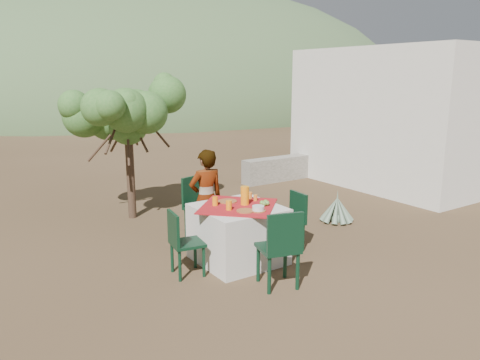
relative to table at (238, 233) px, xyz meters
name	(u,v)px	position (x,y,z in m)	size (l,w,h in m)	color
ground	(247,254)	(0.23, 0.14, -0.38)	(160.00, 160.00, 0.00)	#3C2D1B
table	(238,233)	(0.00, 0.00, 0.00)	(1.30, 1.30, 0.76)	silver
chair_far	(198,204)	(0.03, 1.15, 0.14)	(0.52, 0.52, 0.93)	black
chair_near	(281,246)	(-0.05, -0.96, 0.14)	(0.53, 0.53, 0.94)	black
chair_left	(182,240)	(-0.83, -0.02, 0.08)	(0.43, 0.43, 0.82)	black
chair_right	(292,218)	(0.87, -0.06, 0.08)	(0.40, 0.40, 0.82)	black
person	(206,199)	(-0.07, 0.72, 0.33)	(0.52, 0.34, 1.42)	#8C6651
shrub_tree	(130,120)	(-0.40, 2.70, 1.31)	(1.82, 1.78, 2.14)	#4B3325
agave	(337,210)	(2.33, 0.50, -0.18)	(0.58, 0.56, 0.61)	slate
guesthouse	(405,116)	(5.83, 1.94, 1.12)	(3.20, 4.20, 3.00)	silver
stone_wall	(291,167)	(3.83, 3.54, -0.10)	(2.60, 0.35, 0.55)	gray
hill_near_right	(131,102)	(12.23, 36.14, -0.38)	(48.00, 48.00, 20.00)	#395630
hill_far_right	(224,94)	(28.23, 46.14, -0.38)	(36.00, 36.00, 14.00)	slate
plate_far	(227,201)	(-0.01, 0.24, 0.39)	(0.26, 0.26, 0.01)	brown
plate_near	(245,211)	(-0.07, -0.27, 0.39)	(0.23, 0.23, 0.01)	brown
glass_far	(215,201)	(-0.24, 0.17, 0.44)	(0.07, 0.07, 0.12)	orange
glass_near	(229,205)	(-0.20, -0.10, 0.44)	(0.08, 0.08, 0.12)	orange
juice_pitcher	(245,196)	(0.11, 0.00, 0.50)	(0.11, 0.11, 0.24)	orange
bowl_plate	(258,211)	(0.07, -0.35, 0.39)	(0.20, 0.20, 0.01)	brown
white_bowl	(258,208)	(0.07, -0.35, 0.42)	(0.15, 0.15, 0.06)	silver
jar_left	(255,198)	(0.33, 0.08, 0.42)	(0.05, 0.05, 0.08)	orange
jar_right	(250,195)	(0.33, 0.20, 0.43)	(0.06, 0.06, 0.09)	orange
napkin_holder	(244,200)	(0.15, 0.08, 0.42)	(0.06, 0.04, 0.08)	silver
fruit_cluster	(265,203)	(0.30, -0.18, 0.41)	(0.13, 0.12, 0.07)	#5E9435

